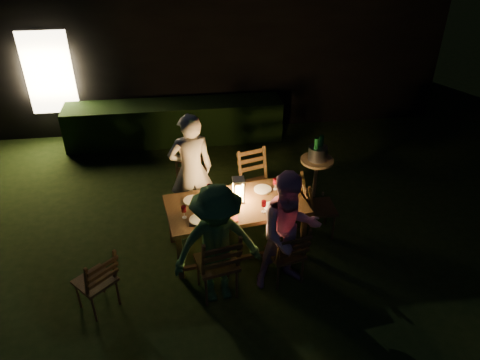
{
  "coord_description": "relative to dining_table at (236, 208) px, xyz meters",
  "views": [
    {
      "loc": [
        -0.28,
        -4.73,
        4.43
      ],
      "look_at": [
        0.4,
        0.59,
        0.98
      ],
      "focal_mm": 35.0,
      "sensor_mm": 36.0,
      "label": 1
    }
  ],
  "objects": [
    {
      "name": "plate_near_right",
      "position": [
        0.48,
        -0.15,
        0.08
      ],
      "size": [
        0.25,
        0.25,
        0.01
      ],
      "primitive_type": "cylinder",
      "color": "white",
      "rests_on": "dining_table"
    },
    {
      "name": "wineglass_b",
      "position": [
        -0.69,
        -0.22,
        0.16
      ],
      "size": [
        0.06,
        0.06,
        0.18
      ],
      "primitive_type": null,
      "color": "#59070F",
      "rests_on": "dining_table"
    },
    {
      "name": "plate_far_left",
      "position": [
        -0.58,
        0.14,
        0.08
      ],
      "size": [
        0.25,
        0.25,
        0.01
      ],
      "primitive_type": "cylinder",
      "color": "white",
      "rests_on": "dining_table"
    },
    {
      "name": "chair_far_left",
      "position": [
        -0.56,
        0.7,
        -0.38
      ],
      "size": [
        0.48,
        0.51,
        1.05
      ],
      "rotation": [
        0.0,
        0.0,
        3.16
      ],
      "color": "#4A2B18",
      "rests_on": "ground"
    },
    {
      "name": "ice_bucket",
      "position": [
        1.43,
        1.12,
        0.12
      ],
      "size": [
        0.3,
        0.3,
        0.22
      ],
      "primitive_type": "cylinder",
      "color": "#A5A8AD",
      "rests_on": "side_table"
    },
    {
      "name": "wineglass_d",
      "position": [
        0.59,
        0.27,
        0.16
      ],
      "size": [
        0.06,
        0.06,
        0.18
      ],
      "primitive_type": null,
      "color": "#59070F",
      "rests_on": "dining_table"
    },
    {
      "name": "chair_near_left",
      "position": [
        -0.33,
        -0.83,
        -0.37
      ],
      "size": [
        0.58,
        0.61,
        1.07
      ],
      "rotation": [
        0.0,
        0.0,
        0.22
      ],
      "color": "#4A2B18",
      "rests_on": "ground"
    },
    {
      "name": "plate_far_right",
      "position": [
        0.41,
        0.28,
        0.08
      ],
      "size": [
        0.25,
        0.25,
        0.01
      ],
      "primitive_type": "cylinder",
      "color": "white",
      "rests_on": "dining_table"
    },
    {
      "name": "wineglass_e",
      "position": [
        -0.05,
        -0.31,
        0.16
      ],
      "size": [
        0.06,
        0.06,
        0.18
      ],
      "primitive_type": null,
      "color": "silver",
      "rests_on": "dining_table"
    },
    {
      "name": "side_table",
      "position": [
        1.43,
        1.12,
        -0.07
      ],
      "size": [
        0.53,
        0.53,
        0.71
      ],
      "color": "brown",
      "rests_on": "ground"
    },
    {
      "name": "chair_end",
      "position": [
        1.22,
        0.18,
        -0.39
      ],
      "size": [
        0.49,
        0.46,
        1.01
      ],
      "rotation": [
        0.0,
        0.0,
        -1.55
      ],
      "color": "#4A2B18",
      "rests_on": "ground"
    },
    {
      "name": "plate_near_left",
      "position": [
        -0.51,
        -0.3,
        0.08
      ],
      "size": [
        0.25,
        0.25,
        0.01
      ],
      "primitive_type": "cylinder",
      "color": "white",
      "rests_on": "dining_table"
    },
    {
      "name": "bottle_table",
      "position": [
        -0.25,
        -0.04,
        0.22
      ],
      "size": [
        0.07,
        0.07,
        0.28
      ],
      "primitive_type": "cylinder",
      "color": "#0F471E",
      "rests_on": "dining_table"
    },
    {
      "name": "wineglass_c",
      "position": [
        0.34,
        -0.23,
        0.16
      ],
      "size": [
        0.06,
        0.06,
        0.18
      ],
      "primitive_type": null,
      "color": "#59070F",
      "rests_on": "dining_table"
    },
    {
      "name": "chair_spare",
      "position": [
        -1.78,
        -0.89,
        -0.41
      ],
      "size": [
        0.61,
        0.61,
        0.94
      ],
      "rotation": [
        0.0,
        0.0,
        0.74
      ],
      "color": "#4A2B18",
      "rests_on": "ground"
    },
    {
      "name": "dining_table",
      "position": [
        0.0,
        0.0,
        0.0
      ],
      "size": [
        1.97,
        1.19,
        0.77
      ],
      "rotation": [
        0.0,
        0.0,
        0.15
      ],
      "color": "#4A2B18",
      "rests_on": "ground"
    },
    {
      "name": "person_house_side",
      "position": [
        -0.57,
        0.75,
        0.19
      ],
      "size": [
        0.7,
        0.52,
        1.78
      ],
      "primitive_type": "imported",
      "rotation": [
        0.0,
        0.0,
        3.29
      ],
      "color": "beige",
      "rests_on": "ground"
    },
    {
      "name": "phone",
      "position": [
        -0.57,
        -0.39,
        0.08
      ],
      "size": [
        0.14,
        0.07,
        0.01
      ],
      "primitive_type": "cube",
      "color": "black",
      "rests_on": "dining_table"
    },
    {
      "name": "garden_envelope",
      "position": [
        -0.32,
        5.81,
        0.88
      ],
      "size": [
        40.0,
        40.0,
        3.2
      ],
      "color": "black",
      "rests_on": "ground"
    },
    {
      "name": "napkin_left",
      "position": [
        -0.1,
        -0.34,
        0.08
      ],
      "size": [
        0.18,
        0.14,
        0.01
      ],
      "primitive_type": "cube",
      "color": "red",
      "rests_on": "dining_table"
    },
    {
      "name": "bottle_bucket_a",
      "position": [
        1.38,
        1.08,
        0.17
      ],
      "size": [
        0.07,
        0.07,
        0.32
      ],
      "primitive_type": "cylinder",
      "color": "#0F471E",
      "rests_on": "side_table"
    },
    {
      "name": "wineglass_a",
      "position": [
        -0.34,
        0.23,
        0.16
      ],
      "size": [
        0.06,
        0.06,
        0.18
      ],
      "primitive_type": null,
      "color": "#59070F",
      "rests_on": "dining_table"
    },
    {
      "name": "chair_far_right",
      "position": [
        0.43,
        0.84,
        -0.38
      ],
      "size": [
        0.58,
        0.61,
        1.04
      ],
      "rotation": [
        0.0,
        0.0,
        3.42
      ],
      "color": "#4A2B18",
      "rests_on": "ground"
    },
    {
      "name": "napkin_right",
      "position": [
        0.59,
        -0.22,
        0.08
      ],
      "size": [
        0.18,
        0.14,
        0.01
      ],
      "primitive_type": "cube",
      "color": "red",
      "rests_on": "dining_table"
    },
    {
      "name": "person_opp_left",
      "position": [
        -0.32,
        -0.88,
        0.12
      ],
      "size": [
        1.13,
        0.75,
        1.63
      ],
      "primitive_type": "imported",
      "rotation": [
        0.0,
        0.0,
        0.15
      ],
      "color": "#346633",
      "rests_on": "ground"
    },
    {
      "name": "chair_near_right",
      "position": [
        0.56,
        -0.69,
        -0.41
      ],
      "size": [
        0.52,
        0.54,
        0.95
      ],
      "rotation": [
        0.0,
        0.0,
        0.25
      ],
      "color": "#4A2B18",
      "rests_on": "ground"
    },
    {
      "name": "bottle_bucket_b",
      "position": [
        1.48,
        1.16,
        0.17
      ],
      "size": [
        0.07,
        0.07,
        0.32
      ],
      "primitive_type": "cylinder",
      "color": "#0F471E",
      "rests_on": "side_table"
    },
    {
      "name": "lantern",
      "position": [
        0.04,
        0.06,
        0.23
      ],
      "size": [
        0.16,
        0.16,
        0.35
      ],
      "color": "white",
      "rests_on": "dining_table"
    },
    {
      "name": "person_opp_right",
      "position": [
        0.57,
        -0.75,
        0.13
      ],
      "size": [
        0.89,
        0.74,
        1.65
      ],
      "primitive_type": "imported",
      "rotation": [
        0.0,
        0.0,
        0.15
      ],
      "color": "#DE98BF",
      "rests_on": "ground"
    }
  ]
}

